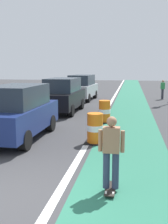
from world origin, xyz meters
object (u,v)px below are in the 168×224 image
object	(u,v)px
parked_suv_second	(63,95)
traffic_barrel_mid	(105,112)
parked_suv_nearest	(18,112)
pedestrian_crossing	(163,89)
skateboarder_on_lane	(111,152)
traffic_barrel_front	(95,129)
parked_suv_third	(82,87)

from	to	relation	value
parked_suv_second	traffic_barrel_mid	world-z (taller)	parked_suv_second
parked_suv_nearest	pedestrian_crossing	distance (m)	15.66
skateboarder_on_lane	pedestrian_crossing	xyz separation A→B (m)	(2.97, 18.13, -0.05)
skateboarder_on_lane	traffic_barrel_mid	bearing A→B (deg)	96.51
skateboarder_on_lane	traffic_barrel_front	world-z (taller)	skateboarder_on_lane
traffic_barrel_front	parked_suv_second	bearing A→B (deg)	113.14
traffic_barrel_front	traffic_barrel_mid	size ratio (longest dim) A/B	1.00
pedestrian_crossing	traffic_barrel_mid	bearing A→B (deg)	-110.10
parked_suv_nearest	parked_suv_second	size ratio (longest dim) A/B	1.00
parked_suv_third	traffic_barrel_mid	size ratio (longest dim) A/B	4.31
parked_suv_nearest	traffic_barrel_front	world-z (taller)	parked_suv_nearest
traffic_barrel_front	skateboarder_on_lane	bearing A→B (deg)	-77.49
pedestrian_crossing	skateboarder_on_lane	bearing A→B (deg)	-99.29
parked_suv_third	traffic_barrel_front	size ratio (longest dim) A/B	4.31
skateboarder_on_lane	traffic_barrel_front	distance (m)	3.94
parked_suv_nearest	skateboarder_on_lane	bearing A→B (deg)	-46.47
parked_suv_nearest	traffic_barrel_mid	bearing A→B (deg)	51.02
parked_suv_third	traffic_barrel_front	xyz separation A→B (m)	(2.74, -12.74, -0.50)
skateboarder_on_lane	pedestrian_crossing	distance (m)	18.37
parked_suv_nearest	traffic_barrel_front	distance (m)	3.01
skateboarder_on_lane	traffic_barrel_mid	distance (m)	7.71
skateboarder_on_lane	pedestrian_crossing	bearing A→B (deg)	80.71
parked_suv_second	parked_suv_third	world-z (taller)	same
traffic_barrel_front	parked_suv_nearest	bearing A→B (deg)	176.50
traffic_barrel_mid	pedestrian_crossing	world-z (taller)	pedestrian_crossing
parked_suv_nearest	parked_suv_second	xyz separation A→B (m)	(0.18, 6.32, 0.00)
traffic_barrel_front	pedestrian_crossing	bearing A→B (deg)	75.06
parked_suv_second	parked_suv_third	xyz separation A→B (m)	(0.04, 6.23, 0.00)
parked_suv_second	traffic_barrel_mid	xyz separation A→B (m)	(2.76, -2.69, -0.50)
parked_suv_nearest	traffic_barrel_mid	distance (m)	4.70
parked_suv_third	traffic_barrel_front	world-z (taller)	parked_suv_third
skateboarder_on_lane	parked_suv_nearest	distance (m)	5.54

